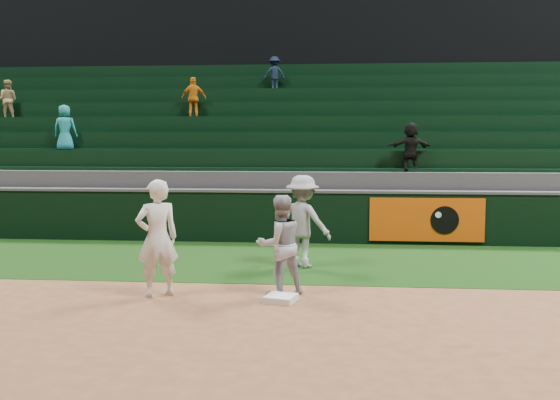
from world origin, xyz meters
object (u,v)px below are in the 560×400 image
at_px(baserunner, 280,245).
at_px(base_coach, 303,221).
at_px(first_base, 281,298).
at_px(first_baseman, 157,238).

relative_size(baserunner, base_coach, 0.90).
height_order(first_base, first_baseman, first_baseman).
xyz_separation_m(first_baseman, baserunner, (1.89, 0.30, -0.13)).
xyz_separation_m(first_baseman, base_coach, (2.15, 2.36, -0.03)).
height_order(baserunner, base_coach, base_coach).
relative_size(first_base, first_baseman, 0.23).
distance_m(first_base, baserunner, 0.88).
xyz_separation_m(baserunner, base_coach, (0.25, 2.06, 0.10)).
xyz_separation_m(first_base, baserunner, (-0.06, 0.47, 0.74)).
distance_m(first_base, base_coach, 2.67).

